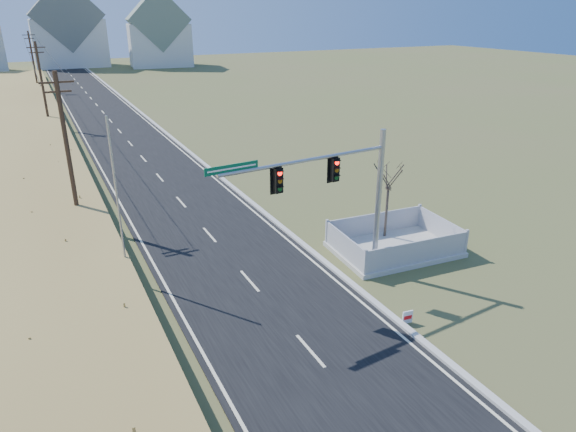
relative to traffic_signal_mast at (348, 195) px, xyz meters
The scene contains 13 objects.
ground 6.36m from the traffic_signal_mast, 152.52° to the right, with size 260.00×260.00×0.00m, color #50592B.
road 48.24m from the traffic_signal_mast, 94.89° to the left, with size 8.00×180.00×0.06m, color black.
curb 48.06m from the traffic_signal_mast, 89.93° to the left, with size 0.30×180.00×0.18m, color #B2AFA8.
utility_pole_near 16.67m from the traffic_signal_mast, 129.46° to the left, with size 1.80×0.26×9.00m.
utility_pole_mid 44.16m from the traffic_signal_mast, 103.88° to the left, with size 1.80×0.26×9.00m.
utility_pole_far 73.64m from the traffic_signal_mast, 98.27° to the left, with size 1.80×0.26×9.00m.
condo_n 109.94m from the traffic_signal_mast, 91.09° to the left, with size 15.27×10.20×18.54m.
condo_ne 103.13m from the traffic_signal_mast, 81.13° to the left, with size 14.12×10.51×16.52m.
traffic_signal_mast is the anchor object (origin of this frame).
fence_enclosure 6.01m from the traffic_signal_mast, 20.43° to the left, with size 6.59×4.71×1.45m.
open_sign 5.90m from the traffic_signal_mast, 84.53° to the right, with size 0.47×0.11×0.57m.
flagpole 10.40m from the traffic_signal_mast, 153.89° to the left, with size 0.36×0.36×7.92m.
bare_tree 5.48m from the traffic_signal_mast, 33.01° to the left, with size 1.80×1.80×4.77m.
Camera 1 is at (-7.93, -16.03, 12.10)m, focal length 32.00 mm.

